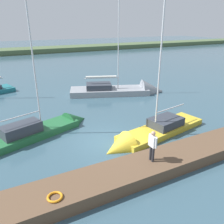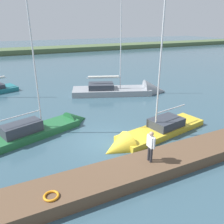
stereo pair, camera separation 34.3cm
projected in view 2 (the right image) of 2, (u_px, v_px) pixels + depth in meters
The scene contains 8 objects.
ground_plane at pixel (105, 141), 15.16m from camera, with size 200.00×200.00×0.00m, color #385666.
far_shoreline at pixel (22, 53), 59.02m from camera, with size 180.00×8.00×2.40m, color #4C603D.
dock_pier at pixel (137, 170), 11.68m from camera, with size 19.17×2.13×0.65m, color brown.
life_ring_buoy at pixel (51, 196), 9.40m from camera, with size 0.66×0.66×0.10m, color orange.
sailboat_inner_slip at pixel (46, 130), 16.49m from camera, with size 8.03×4.25×9.58m.
sailboat_behind_pier at pixel (129, 92), 25.43m from camera, with size 10.64×6.22×10.79m.
sailboat_far_right at pixel (149, 136), 15.62m from camera, with size 8.71×3.43×10.10m.
person_on_dock at pixel (151, 144), 11.51m from camera, with size 0.23×0.65×1.69m.
Camera 2 is at (5.42, 12.26, 7.35)m, focal length 36.61 mm.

